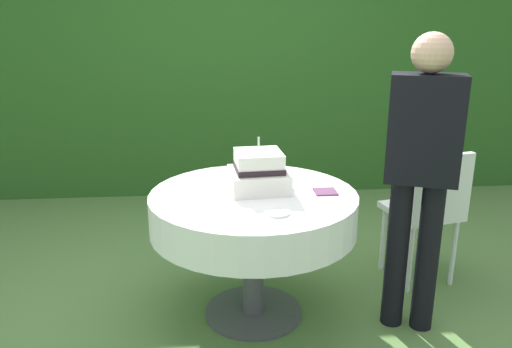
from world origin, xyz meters
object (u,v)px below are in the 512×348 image
serving_plate_near (278,213)px  napkin_stack (325,192)px  garden_chair (429,205)px  serving_plate_far (268,171)px  wedding_cake (259,172)px  cake_table (253,213)px  standing_person (421,167)px

serving_plate_near → napkin_stack: bearing=44.2°
garden_chair → serving_plate_near: bearing=-150.7°
serving_plate_far → napkin_stack: bearing=-57.2°
wedding_cake → garden_chair: wedding_cake is taller
cake_table → standing_person: (0.85, -0.18, 0.30)m
serving_plate_far → standing_person: (0.73, -0.59, 0.18)m
serving_plate_far → garden_chair: garden_chair is taller
wedding_cake → garden_chair: bearing=10.5°
serving_plate_far → napkin_stack: serving_plate_far is taller
napkin_stack → garden_chair: bearing=21.5°
serving_plate_far → napkin_stack: (0.27, -0.42, -0.00)m
wedding_cake → garden_chair: size_ratio=0.39×
wedding_cake → serving_plate_near: (0.05, -0.38, -0.09)m
napkin_stack → cake_table: bearing=177.2°
serving_plate_near → napkin_stack: serving_plate_near is taller
wedding_cake → serving_plate_far: size_ratio=2.41×
serving_plate_far → standing_person: size_ratio=0.09×
serving_plate_far → serving_plate_near: bearing=-92.5°
wedding_cake → standing_person: size_ratio=0.22×
standing_person → cake_table: bearing=167.7°
cake_table → garden_chair: bearing=13.5°
serving_plate_near → serving_plate_far: bearing=87.5°
serving_plate_far → standing_person: 0.95m
cake_table → garden_chair: 1.16m
napkin_stack → standing_person: standing_person is taller
serving_plate_near → serving_plate_far: size_ratio=0.85×
garden_chair → wedding_cake: bearing=-169.5°
serving_plate_near → cake_table: bearing=106.6°
napkin_stack → wedding_cake: bearing=166.4°
serving_plate_near → garden_chair: garden_chair is taller
serving_plate_near → garden_chair: size_ratio=0.14×
serving_plate_near → napkin_stack: (0.30, 0.29, -0.00)m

